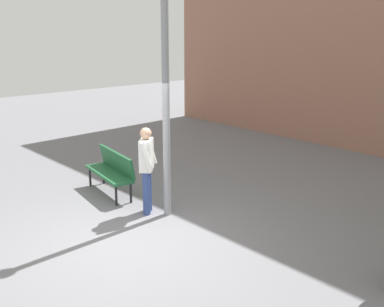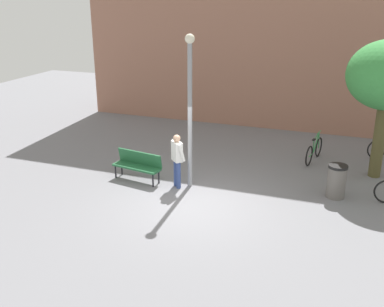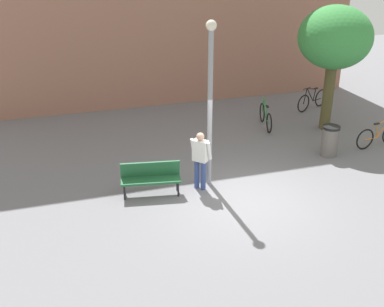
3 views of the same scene
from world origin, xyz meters
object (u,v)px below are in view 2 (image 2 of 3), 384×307
at_px(bicycle_green, 314,150).
at_px(person_by_lamppost, 177,157).
at_px(lamppost, 190,102).
at_px(park_bench, 138,164).
at_px(trash_bin, 337,181).

bearing_deg(bicycle_green, person_by_lamppost, -134.57).
xyz_separation_m(lamppost, bicycle_green, (3.35, 3.52, -2.26)).
height_order(person_by_lamppost, park_bench, person_by_lamppost).
distance_m(lamppost, bicycle_green, 5.36).
height_order(person_by_lamppost, bicycle_green, person_by_lamppost).
xyz_separation_m(person_by_lamppost, park_bench, (-1.37, 0.09, -0.42)).
relative_size(park_bench, trash_bin, 1.66).
bearing_deg(lamppost, park_bench, -175.80).
bearing_deg(trash_bin, bicycle_green, 107.46).
distance_m(park_bench, bicycle_green, 6.23).
xyz_separation_m(bicycle_green, trash_bin, (0.90, -2.85, 0.12)).
distance_m(lamppost, park_bench, 2.70).
bearing_deg(trash_bin, lamppost, -171.07).
bearing_deg(lamppost, bicycle_green, 46.41).
bearing_deg(person_by_lamppost, bicycle_green, 45.43).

